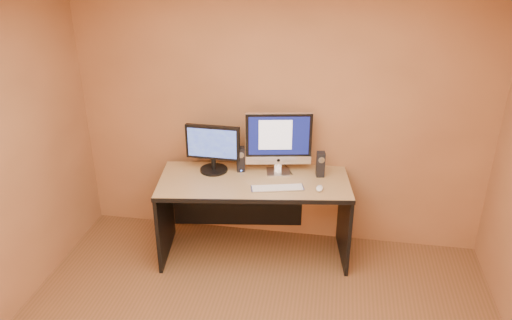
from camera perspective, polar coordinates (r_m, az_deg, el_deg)
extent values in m
plane|color=white|center=(2.56, -2.43, 17.53)|extent=(4.00, 4.00, 0.00)
cube|color=#B7B8BC|center=(4.47, 2.46, -3.23)|extent=(0.49, 0.24, 0.02)
ellipsoid|color=white|center=(4.48, 7.27, -3.21)|extent=(0.07, 0.12, 0.04)
cylinder|color=black|center=(4.83, 3.71, -1.07)|extent=(0.11, 0.22, 0.01)
cylinder|color=black|center=(4.89, 2.70, -0.68)|extent=(0.05, 0.20, 0.01)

